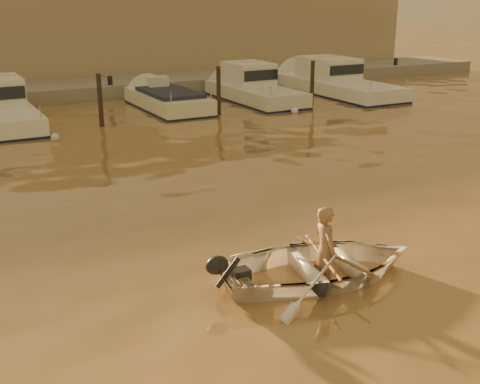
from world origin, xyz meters
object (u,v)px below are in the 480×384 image
moored_boat_2 (1,108)px  moored_boat_5 (337,81)px  dinghy (320,265)px  waterfront_building (37,40)px  moored_boat_4 (255,88)px  person (325,251)px  moored_boat_3 (168,104)px

moored_boat_2 → moored_boat_5: bearing=0.0°
dinghy → waterfront_building: (0.39, 27.83, 2.14)m
moored_boat_4 → waterfront_building: waterfront_building is taller
person → moored_boat_5: moored_boat_5 is taller
person → waterfront_building: size_ratio=0.04×
moored_boat_4 → moored_boat_5: size_ratio=0.80×
dinghy → moored_boat_4: 18.71m
dinghy → moored_boat_3: bearing=-3.7°
person → waterfront_building: 27.91m
moored_boat_4 → moored_boat_2: bearing=180.0°
dinghy → person: (0.10, -0.02, 0.26)m
person → waterfront_building: (0.29, 27.84, 1.88)m
person → moored_boat_4: (8.06, 16.84, 0.10)m
dinghy → moored_boat_5: (12.95, 16.83, 0.37)m
moored_boat_2 → moored_boat_4: 11.27m
waterfront_building → moored_boat_2: bearing=-107.6°
moored_boat_5 → waterfront_building: waterfront_building is taller
moored_boat_5 → waterfront_building: (-12.57, 11.00, 1.77)m
moored_boat_2 → moored_boat_5: size_ratio=0.85×
person → moored_boat_4: bearing=-16.6°
person → moored_boat_2: 17.15m
person → moored_boat_5: bearing=-28.4°
dinghy → waterfront_building: 27.91m
moored_boat_4 → moored_boat_5: bearing=0.0°
dinghy → moored_boat_3: (3.77, 16.83, -0.03)m
moored_boat_4 → moored_boat_5: same height
dinghy → moored_boat_4: moored_boat_4 is taller
waterfront_building → moored_boat_4: bearing=-54.8°
person → moored_boat_4: moored_boat_4 is taller
person → moored_boat_3: size_ratio=0.26×
moored_boat_2 → waterfront_building: (3.49, 11.00, 1.77)m
moored_boat_3 → moored_boat_4: 4.41m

